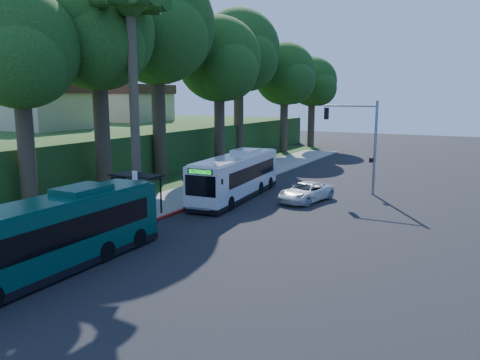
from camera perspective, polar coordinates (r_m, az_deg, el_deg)
The scene contains 19 objects.
ground at distance 28.87m, azimuth 2.31°, elevation -4.50°, with size 140.00×140.00×0.00m, color black.
sidewalk at distance 32.54m, azimuth -9.41°, elevation -2.83°, with size 4.50×70.00×0.12m, color gray.
red_curb at distance 28.11m, azimuth -10.55°, elevation -4.94°, with size 0.25×30.00×0.13m, color maroon.
grass_verge at distance 39.85m, azimuth -11.67°, elevation -0.56°, with size 8.00×70.00×0.06m, color #234719.
bus_shelter at distance 29.98m, azimuth -12.71°, elevation -0.65°, with size 3.20×1.51×2.55m.
stop_sign_pole at distance 27.14m, azimuth -12.65°, elevation -1.18°, with size 0.35×0.06×3.17m.
traffic_signal_pole at distance 36.31m, azimuth 14.63°, elevation 5.29°, with size 4.10×0.30×7.00m.
palm_tree at distance 31.53m, azimuth -13.21°, elevation 19.17°, with size 4.20×4.20×14.40m.
hillside_backdrop at distance 55.77m, azimuth -15.85°, elevation 4.78°, with size 24.00×60.00×8.80m.
tree_0 at distance 35.25m, azimuth -16.90°, elevation 16.09°, with size 8.40×8.00×15.70m.
tree_1 at distance 42.10m, azimuth -10.05°, elevation 17.42°, with size 10.50×10.00×18.26m.
tree_2 at distance 47.72m, azimuth -2.48°, elevation 13.97°, with size 8.82×8.40×15.12m.
tree_3 at distance 55.78m, azimuth -0.07°, elevation 14.98°, with size 10.08×9.60×17.28m.
tree_4 at distance 61.86m, azimuth 5.54°, elevation 12.37°, with size 8.40×8.00×14.14m.
tree_5 at distance 68.98m, azimuth 8.86°, elevation 11.44°, with size 7.35×7.00×12.86m.
tree_6 at distance 31.48m, azimuth -25.29°, elevation 13.60°, with size 7.56×7.20×13.74m.
white_bus at distance 33.93m, azimuth -0.41°, elevation 0.56°, with size 3.37×11.45×3.36m.
teal_bus at distance 21.19m, azimuth -21.88°, elevation -6.10°, with size 2.48×11.29×3.36m.
pickup at distance 33.24m, azimuth 8.02°, elevation -1.45°, with size 2.21×4.79×1.33m, color silver.
Camera 1 is at (11.87, -25.28, 7.31)m, focal length 35.00 mm.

